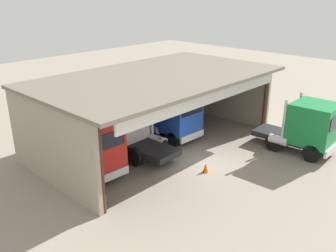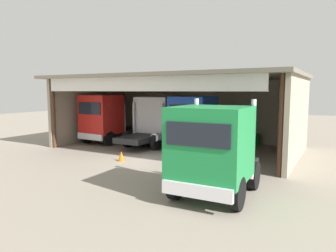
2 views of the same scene
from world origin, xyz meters
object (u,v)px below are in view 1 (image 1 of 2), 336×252
tool_cart (166,113)px  truck_green_yard_outside (308,127)px  truck_red_center_bay (92,147)px  truck_white_center_left_bay (129,126)px  truck_blue_right_bay (176,114)px  oil_drum (165,112)px  traffic_cone (206,168)px

tool_cart → truck_green_yard_outside: bearing=-81.8°
tool_cart → truck_red_center_bay: bearing=-158.6°
truck_red_center_bay → truck_white_center_left_bay: size_ratio=0.98×
truck_green_yard_outside → tool_cart: 11.17m
truck_white_center_left_bay → truck_blue_right_bay: size_ratio=1.13×
truck_red_center_bay → tool_cart: (9.78, 3.83, -1.35)m
truck_red_center_bay → oil_drum: 11.12m
truck_red_center_bay → truck_green_yard_outside: truck_green_yard_outside is taller
truck_white_center_left_bay → truck_green_yard_outside: size_ratio=1.02×
truck_green_yard_outside → traffic_cone: size_ratio=9.31×
truck_red_center_bay → truck_blue_right_bay: truck_red_center_bay is taller
truck_red_center_bay → truck_green_yard_outside: bearing=149.5°
truck_white_center_left_bay → traffic_cone: 5.67m
truck_red_center_bay → truck_white_center_left_bay: 3.86m
tool_cart → traffic_cone: 9.41m
truck_red_center_bay → traffic_cone: (4.79, -4.14, -1.57)m
truck_white_center_left_bay → tool_cart: (6.11, 2.62, -1.30)m
truck_green_yard_outside → oil_drum: 11.57m
truck_white_center_left_bay → truck_blue_right_bay: (3.50, -0.84, 0.07)m
traffic_cone → truck_green_yard_outside: bearing=-24.6°
truck_blue_right_bay → oil_drum: size_ratio=5.35×
truck_white_center_left_bay → traffic_cone: (1.12, -5.35, -1.52)m
tool_cart → traffic_cone: size_ratio=1.79×
oil_drum → tool_cart: size_ratio=0.87×
truck_blue_right_bay → truck_green_yard_outside: size_ratio=0.90×
truck_blue_right_bay → oil_drum: bearing=-126.2°
truck_red_center_bay → truck_blue_right_bay: bearing=-175.4°
truck_blue_right_bay → traffic_cone: (-2.38, -4.50, -1.59)m
truck_red_center_bay → traffic_cone: 6.52m
truck_red_center_bay → oil_drum: bearing=-155.5°
truck_white_center_left_bay → traffic_cone: truck_white_center_left_bay is taller
truck_white_center_left_bay → truck_blue_right_bay: 3.60m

